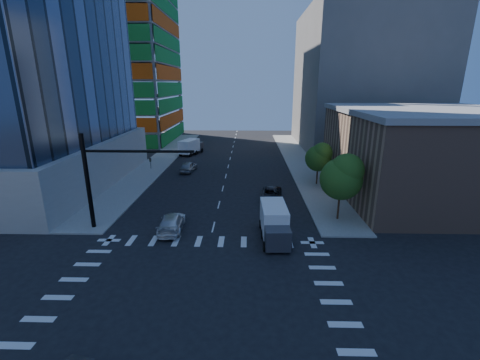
{
  "coord_description": "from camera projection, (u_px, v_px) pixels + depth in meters",
  "views": [
    {
      "loc": [
        3.3,
        -16.46,
        13.31
      ],
      "look_at": [
        2.69,
        8.0,
        5.99
      ],
      "focal_mm": 24.0,
      "sensor_mm": 36.0,
      "label": 1
    }
  ],
  "objects": [
    {
      "name": "ground",
      "position": [
        193.0,
        310.0,
        19.66
      ],
      "size": [
        160.0,
        160.0,
        0.0
      ],
      "primitive_type": "plane",
      "color": "black",
      "rests_on": "ground"
    },
    {
      "name": "road_markings",
      "position": [
        193.0,
        310.0,
        19.66
      ],
      "size": [
        20.0,
        20.0,
        0.01
      ],
      "primitive_type": "cube",
      "color": "silver",
      "rests_on": "ground"
    },
    {
      "name": "sidewalk_ne",
      "position": [
        299.0,
        161.0,
        57.65
      ],
      "size": [
        5.0,
        60.0,
        0.15
      ],
      "primitive_type": "cube",
      "color": "gray",
      "rests_on": "ground"
    },
    {
      "name": "sidewalk_nw",
      "position": [
        161.0,
        160.0,
        58.25
      ],
      "size": [
        5.0,
        60.0,
        0.15
      ],
      "primitive_type": "cube",
      "color": "gray",
      "rests_on": "ground"
    },
    {
      "name": "construction_building",
      "position": [
        113.0,
        32.0,
        72.57
      ],
      "size": [
        25.16,
        34.5,
        70.6
      ],
      "color": "gray",
      "rests_on": "ground"
    },
    {
      "name": "commercial_building",
      "position": [
        428.0,
        153.0,
        38.61
      ],
      "size": [
        20.5,
        22.5,
        10.6
      ],
      "color": "#946C56",
      "rests_on": "ground"
    },
    {
      "name": "bg_building_ne",
      "position": [
        360.0,
        81.0,
        67.68
      ],
      "size": [
        24.0,
        30.0,
        28.0
      ],
      "primitive_type": "cube",
      "color": "#635E59",
      "rests_on": "ground"
    },
    {
      "name": "signal_mast_nw",
      "position": [
        103.0,
        173.0,
        29.34
      ],
      "size": [
        10.2,
        0.4,
        9.0
      ],
      "color": "black",
      "rests_on": "sidewalk_nw"
    },
    {
      "name": "tree_south",
      "position": [
        343.0,
        176.0,
        31.33
      ],
      "size": [
        4.16,
        4.16,
        6.82
      ],
      "color": "#382316",
      "rests_on": "sidewalk_ne"
    },
    {
      "name": "tree_north",
      "position": [
        319.0,
        157.0,
        43.02
      ],
      "size": [
        3.54,
        3.52,
        5.78
      ],
      "color": "#382316",
      "rests_on": "sidewalk_ne"
    },
    {
      "name": "car_nb_far",
      "position": [
        271.0,
        194.0,
        38.26
      ],
      "size": [
        2.92,
        5.32,
        1.41
      ],
      "primitive_type": "imported",
      "rotation": [
        0.0,
        0.0,
        -0.12
      ],
      "color": "black",
      "rests_on": "ground"
    },
    {
      "name": "car_sb_near",
      "position": [
        172.0,
        223.0,
        30.3
      ],
      "size": [
        2.46,
        5.4,
        1.53
      ],
      "primitive_type": "imported",
      "rotation": [
        0.0,
        0.0,
        3.2
      ],
      "color": "silver",
      "rests_on": "ground"
    },
    {
      "name": "car_sb_mid",
      "position": [
        188.0,
        167.0,
        50.76
      ],
      "size": [
        2.42,
        4.88,
        1.6
      ],
      "primitive_type": "imported",
      "rotation": [
        0.0,
        0.0,
        3.02
      ],
      "color": "#989B9F",
      "rests_on": "ground"
    },
    {
      "name": "box_truck_near",
      "position": [
        275.0,
        226.0,
        28.33
      ],
      "size": [
        2.56,
        5.61,
        2.9
      ],
      "rotation": [
        0.0,
        0.0,
        0.04
      ],
      "color": "black",
      "rests_on": "ground"
    },
    {
      "name": "box_truck_far",
      "position": [
        192.0,
        148.0,
        63.25
      ],
      "size": [
        4.24,
        6.2,
        3.0
      ],
      "rotation": [
        0.0,
        0.0,
        2.79
      ],
      "color": "black",
      "rests_on": "ground"
    }
  ]
}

